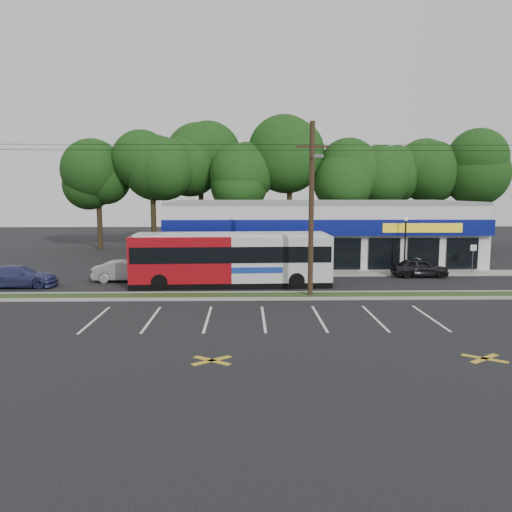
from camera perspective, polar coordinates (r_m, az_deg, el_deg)
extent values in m
plane|color=black|center=(28.14, 0.37, -5.13)|extent=(120.00, 120.00, 0.00)
cube|color=#283816|center=(29.10, 0.31, -4.58)|extent=(40.00, 1.60, 0.12)
cube|color=#9E9E93|center=(28.27, 0.36, -4.92)|extent=(40.00, 0.25, 0.14)
cube|color=#9E9E93|center=(29.93, 0.27, -4.23)|extent=(40.00, 0.25, 0.14)
cube|color=#9E9E93|center=(37.41, 7.66, -1.99)|extent=(32.00, 2.20, 0.10)
cube|color=silver|center=(44.06, 6.96, 2.64)|extent=(25.00, 12.00, 5.00)
cube|color=navy|center=(37.83, 8.32, 3.21)|extent=(25.00, 0.50, 1.20)
cube|color=black|center=(38.21, 8.22, 0.24)|extent=(24.00, 0.12, 2.40)
cube|color=yellow|center=(39.35, 18.51, 3.07)|extent=(6.00, 0.06, 0.70)
cube|color=gray|center=(43.92, 7.01, 6.08)|extent=(25.00, 12.00, 0.30)
cylinder|color=black|center=(28.73, 6.33, 5.15)|extent=(0.30, 0.30, 10.00)
cube|color=black|center=(28.82, 6.44, 12.32)|extent=(1.80, 0.12, 0.12)
cylinder|color=#59595E|center=(27.59, 6.76, 11.29)|extent=(0.10, 2.40, 0.10)
cube|color=#59595E|center=(26.30, 7.15, 11.27)|extent=(0.50, 0.25, 0.15)
cylinder|color=black|center=(28.60, 0.33, 12.61)|extent=(50.00, 0.02, 0.02)
cylinder|color=black|center=(28.57, 0.32, 12.01)|extent=(50.00, 0.02, 0.02)
cylinder|color=black|center=(38.34, 16.65, 0.93)|extent=(0.12, 0.12, 4.00)
sphere|color=silver|center=(38.18, 16.77, 4.07)|extent=(0.30, 0.30, 0.30)
cylinder|color=#59595E|center=(40.08, 23.51, -0.40)|extent=(0.06, 0.06, 2.20)
cube|color=white|center=(39.94, 23.61, 0.87)|extent=(0.45, 0.04, 0.45)
cylinder|color=black|center=(55.68, -17.14, 3.71)|extent=(0.56, 0.56, 5.72)
sphere|color=black|center=(55.64, -17.36, 9.46)|extent=(6.76, 6.76, 6.76)
cylinder|color=black|center=(54.53, -12.07, 3.80)|extent=(0.56, 0.56, 5.72)
sphere|color=black|center=(54.48, -12.23, 9.68)|extent=(6.76, 6.76, 6.76)
cylinder|color=black|center=(53.82, -6.83, 3.87)|extent=(0.56, 0.56, 5.72)
sphere|color=black|center=(53.77, -6.92, 9.82)|extent=(6.76, 6.76, 6.76)
cylinder|color=black|center=(53.56, -1.48, 3.90)|extent=(0.56, 0.56, 5.72)
sphere|color=black|center=(53.52, -1.50, 9.89)|extent=(6.76, 6.76, 6.76)
cylinder|color=black|center=(53.77, 3.87, 3.90)|extent=(0.56, 0.56, 5.72)
sphere|color=black|center=(53.73, 3.92, 9.86)|extent=(6.76, 6.76, 6.76)
cylinder|color=black|center=(54.45, 9.13, 3.87)|extent=(0.56, 0.56, 5.72)
sphere|color=black|center=(54.40, 9.25, 9.75)|extent=(6.76, 6.76, 6.76)
cylinder|color=black|center=(55.56, 14.22, 3.80)|extent=(0.56, 0.56, 5.72)
sphere|color=black|center=(55.52, 14.40, 9.57)|extent=(6.76, 6.76, 6.76)
cylinder|color=black|center=(57.09, 19.07, 3.71)|extent=(0.56, 0.56, 5.72)
sphere|color=black|center=(57.05, 19.31, 9.32)|extent=(6.76, 6.76, 6.76)
cylinder|color=black|center=(59.01, 23.64, 3.61)|extent=(0.56, 0.56, 5.72)
sphere|color=black|center=(58.97, 23.92, 9.03)|extent=(6.76, 6.76, 6.76)
cube|color=#9C0C14|center=(32.39, -8.51, -0.25)|extent=(6.49, 2.90, 2.93)
cube|color=silver|center=(32.44, 2.81, -0.17)|extent=(6.49, 2.90, 2.93)
cube|color=black|center=(32.51, -2.82, -3.06)|extent=(12.88, 3.09, 0.37)
cube|color=black|center=(32.21, -2.85, 0.40)|extent=(12.63, 3.19, 1.01)
cube|color=black|center=(32.92, 8.41, 0.20)|extent=(0.14, 2.27, 1.49)
cube|color=#193899|center=(31.07, 0.14, -1.64)|extent=(3.20, 0.15, 0.37)
cube|color=silver|center=(32.09, -2.86, 2.47)|extent=(12.23, 2.85, 0.19)
cylinder|color=black|center=(31.54, -10.98, -2.95)|extent=(1.03, 0.34, 1.02)
cylinder|color=black|center=(33.91, -10.44, -2.22)|extent=(1.03, 0.34, 1.02)
cylinder|color=black|center=(31.57, 4.65, -2.83)|extent=(1.03, 0.34, 1.02)
cylinder|color=black|center=(33.93, 4.08, -2.11)|extent=(1.03, 0.34, 1.02)
imported|color=black|center=(37.68, 18.20, -1.27)|extent=(4.01, 1.72, 1.35)
imported|color=#929499|center=(35.20, -14.75, -1.68)|extent=(4.40, 1.86, 1.41)
imported|color=navy|center=(35.40, -25.49, -2.11)|extent=(4.91, 2.18, 1.40)
imported|color=white|center=(36.81, 8.03, -0.80)|extent=(0.74, 0.57, 1.81)
imported|color=silver|center=(35.89, 5.52, -0.99)|extent=(0.93, 0.76, 1.79)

